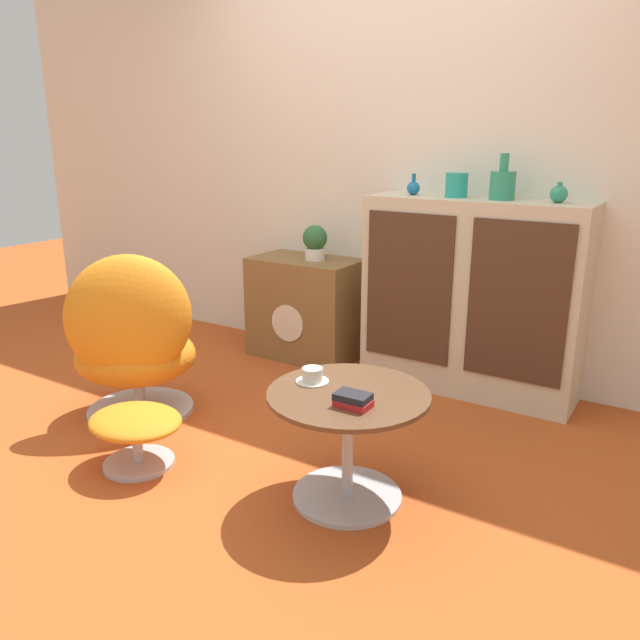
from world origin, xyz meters
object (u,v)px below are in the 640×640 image
Objects in this scene: ottoman at (136,427)px; coffee_table at (348,432)px; vase_rightmost at (559,194)px; potted_plant at (315,242)px; sideboard at (471,297)px; vase_leftmost at (413,188)px; tv_console at (306,308)px; teacup at (312,376)px; vase_inner_right at (503,184)px; egg_chair at (133,340)px; vase_inner_left at (457,185)px; book_stack at (353,400)px.

coffee_table is at bearing 16.44° from ottoman.
vase_rightmost is 1.45m from potted_plant.
vase_leftmost is (-0.37, 0.00, 0.57)m from sideboard.
tv_console reaches higher than teacup.
potted_plant reaches higher than tv_console.
vase_leftmost is 0.50× the size of vase_inner_right.
vase_rightmost reaches higher than egg_chair.
egg_chair is at bearing -103.13° from potted_plant.
vase_inner_right is 1.52m from teacup.
sideboard is 0.61m from vase_inner_left.
sideboard is 9.19× the size of vase_inner_left.
coffee_table is 1.62m from vase_rightmost.
egg_chair is at bearing -99.95° from tv_console.
vase_inner_right is (1.42, 1.25, 0.74)m from egg_chair.
book_stack is (1.36, -0.19, 0.07)m from egg_chair.
vase_leftmost is (0.71, 0.02, 0.79)m from tv_console.
sideboard is 0.63m from vase_inner_right.
sideboard is at bearing 89.59° from coffee_table.
teacup is (0.19, -1.32, -0.63)m from vase_leftmost.
sideboard is at bearing -179.44° from vase_rightmost.
book_stack is at bearing -52.78° from potted_plant.
vase_inner_left is at bearing 0.00° from vase_leftmost.
book_stack is (0.98, 0.16, 0.30)m from ottoman.
tv_console is at bearing 80.05° from egg_chair.
egg_chair is 4.04× the size of potted_plant.
egg_chair is at bearing -136.01° from sideboard.
ottoman is 0.84m from teacup.
vase_rightmost is at bearing 0.91° from potted_plant.
tv_console is 1.83m from book_stack.
potted_plant is at bearing 127.23° from coffee_table.
book_stack is at bearing -52.95° from coffee_table.
tv_console reaches higher than ottoman.
vase_rightmost is (0.28, 0.00, -0.04)m from vase_inner_right.
vase_inner_right reaches higher than sideboard.
egg_chair is 6.79× the size of vase_inner_left.
egg_chair reaches higher than potted_plant.
ottoman is 1.97× the size of potted_plant.
vase_inner_left is at bearing 178.23° from sideboard.
vase_rightmost is at bearing 66.31° from teacup.
coffee_table reaches higher than ottoman.
egg_chair is at bearing -133.01° from vase_inner_left.
coffee_table is at bearing -95.51° from vase_inner_right.
vase_inner_right is 1.77× the size of book_stack.
ottoman is 3.67× the size of vase_leftmost.
book_stack is at bearing -50.98° from tv_console.
vase_inner_right is (1.03, 1.60, 0.97)m from ottoman.
potted_plant is (-0.64, -0.02, -0.35)m from vase_leftmost.
potted_plant is (-0.10, 1.58, 0.57)m from ottoman.
vase_inner_left reaches higher than teacup.
teacup is at bearing -113.69° from vase_rightmost.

